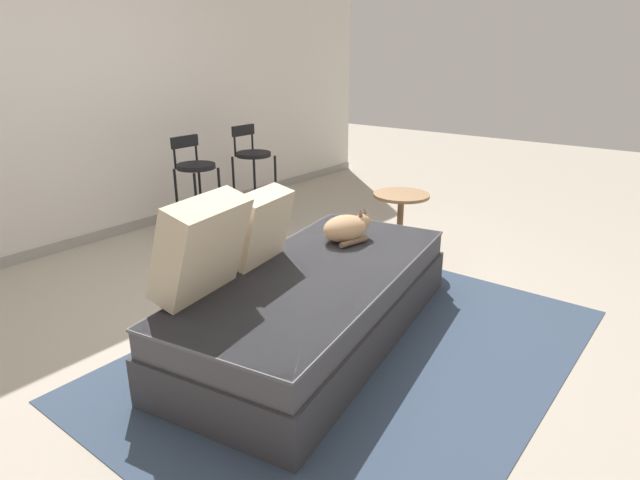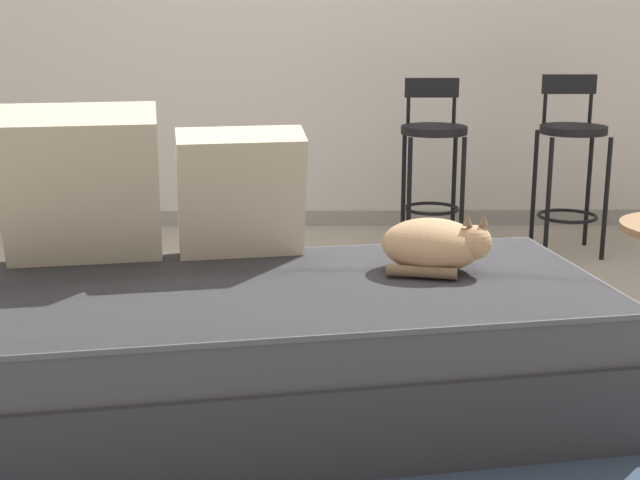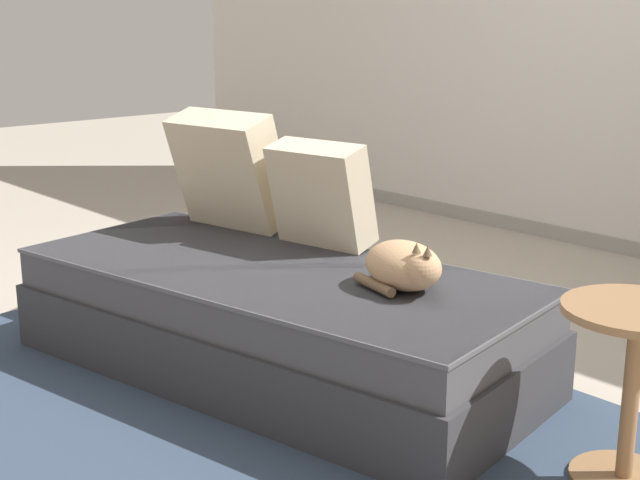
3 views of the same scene
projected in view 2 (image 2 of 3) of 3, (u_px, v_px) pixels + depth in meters
name	position (u px, v px, depth m)	size (l,w,h in m)	color
ground_plane	(277.00, 366.00, 3.19)	(16.00, 16.00, 0.00)	#A89E8E
wall_back_panel	(288.00, 0.00, 5.05)	(8.00, 0.10, 2.60)	silver
wall_baseboard_trim	(289.00, 218.00, 5.30)	(8.00, 0.02, 0.09)	gray
area_rug	(269.00, 460.00, 2.51)	(2.76, 2.01, 0.01)	#334256
couch	(272.00, 351.00, 2.75)	(2.19, 1.25, 0.42)	#353539
throw_pillow_corner	(81.00, 185.00, 2.87)	(0.55, 0.40, 0.53)	beige
throw_pillow_middle	(241.00, 193.00, 2.97)	(0.45, 0.31, 0.44)	beige
cat	(435.00, 245.00, 2.84)	(0.37, 0.30, 0.20)	tan
bar_stool_near_window	(433.00, 150.00, 4.59)	(0.34, 0.34, 0.90)	black
bar_stool_by_doorway	(571.00, 153.00, 4.60)	(0.34, 0.34, 0.92)	black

